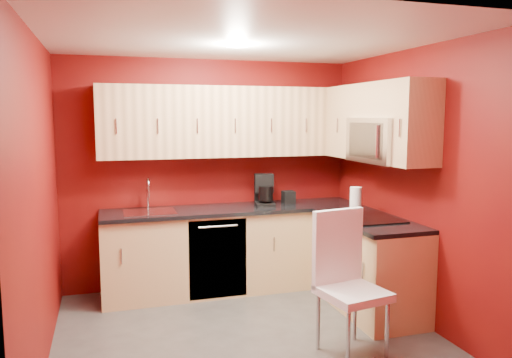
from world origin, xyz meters
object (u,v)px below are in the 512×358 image
sink (149,208)px  dining_chair (353,285)px  microwave (383,140)px  paper_towel (356,200)px  coffee_maker (265,190)px  napkin_holder (288,197)px

sink → dining_chair: (1.40, -1.76, -0.38)m
microwave → dining_chair: microwave is taller
paper_towel → dining_chair: (-0.58, -1.05, -0.48)m
microwave → paper_towel: (-0.12, 0.29, -0.62)m
coffee_maker → paper_towel: bearing=-34.7°
microwave → napkin_holder: bearing=117.6°
microwave → sink: bearing=154.4°
coffee_maker → dining_chair: coffee_maker is taller
sink → napkin_holder: bearing=1.8°
sink → napkin_holder: (1.54, 0.05, 0.04)m
sink → coffee_maker: 1.26m
paper_towel → coffee_maker: bearing=135.5°
napkin_holder → dining_chair: dining_chair is taller
microwave → paper_towel: 0.69m
microwave → sink: 2.43m
sink → coffee_maker: same height
napkin_holder → paper_towel: (0.43, -0.76, 0.06)m
microwave → paper_towel: microwave is taller
napkin_holder → dining_chair: bearing=-94.6°
microwave → napkin_holder: size_ratio=5.45×
microwave → dining_chair: (-0.69, -0.76, -1.09)m
sink → dining_chair: sink is taller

